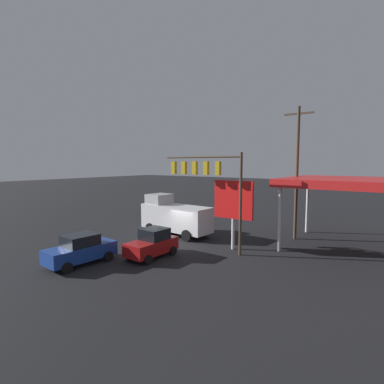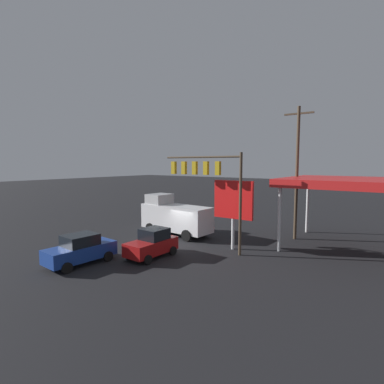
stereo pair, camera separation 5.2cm
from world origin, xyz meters
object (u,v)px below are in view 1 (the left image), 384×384
price_sign (233,201)px  sedan_far (81,250)px  delivery_truck (174,216)px  traffic_signal_assembly (207,176)px  hatchback_crossing (152,243)px  utility_pole (297,170)px

price_sign → sedan_far: (6.37, 8.72, -2.69)m
delivery_truck → traffic_signal_assembly: bearing=160.3°
price_sign → delivery_truck: bearing=-9.1°
price_sign → sedan_far: price_sign is taller
price_sign → traffic_signal_assembly: bearing=31.1°
delivery_truck → hatchback_crossing: 6.70m
traffic_signal_assembly → hatchback_crossing: traffic_signal_assembly is taller
utility_pole → hatchback_crossing: (6.50, 10.78, -4.92)m
traffic_signal_assembly → delivery_truck: traffic_signal_assembly is taller
hatchback_crossing → traffic_signal_assembly: bearing=154.5°
price_sign → utility_pole: bearing=-116.2°
price_sign → delivery_truck: price_sign is taller
hatchback_crossing → utility_pole: bearing=149.8°
traffic_signal_assembly → hatchback_crossing: (1.95, 3.94, -4.60)m
traffic_signal_assembly → delivery_truck: (4.85, -2.06, -3.85)m
traffic_signal_assembly → sedan_far: 10.12m
traffic_signal_assembly → price_sign: bearing=-148.9°
price_sign → hatchback_crossing: price_sign is taller
price_sign → delivery_truck: 6.89m
sedan_far → hatchback_crossing: 4.66m
traffic_signal_assembly → delivery_truck: bearing=-23.0°
traffic_signal_assembly → sedan_far: traffic_signal_assembly is taller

